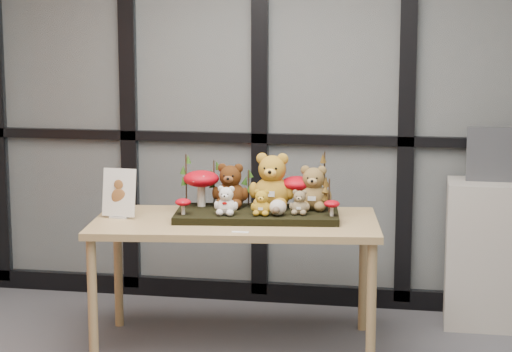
% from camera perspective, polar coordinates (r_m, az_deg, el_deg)
% --- Properties ---
extents(room_shell, '(5.00, 5.00, 5.00)m').
position_cam_1_polar(room_shell, '(3.22, 0.31, 8.08)').
color(room_shell, '#ABA9A1').
rests_on(room_shell, floor).
extents(glass_partition, '(4.90, 0.06, 2.78)m').
position_cam_1_polar(glass_partition, '(5.68, 4.74, 5.92)').
color(glass_partition, '#2D383F').
rests_on(glass_partition, floor).
extents(display_table, '(1.61, 0.95, 0.71)m').
position_cam_1_polar(display_table, '(4.99, -1.27, -3.45)').
color(display_table, tan).
rests_on(display_table, floor).
extents(diorama_tray, '(0.92, 0.55, 0.04)m').
position_cam_1_polar(diorama_tray, '(5.02, 0.07, -2.37)').
color(diorama_tray, black).
rests_on(diorama_tray, display_table).
extents(bear_pooh_yellow, '(0.28, 0.26, 0.33)m').
position_cam_1_polar(bear_pooh_yellow, '(5.08, 1.01, -0.11)').
color(bear_pooh_yellow, '#B58424').
rests_on(bear_pooh_yellow, diorama_tray).
extents(bear_brown_medium, '(0.23, 0.21, 0.27)m').
position_cam_1_polar(bear_brown_medium, '(5.10, -1.58, -0.44)').
color(bear_brown_medium, '#47230C').
rests_on(bear_brown_medium, diorama_tray).
extents(bear_tan_back, '(0.23, 0.21, 0.27)m').
position_cam_1_polar(bear_tan_back, '(5.04, 3.56, -0.58)').
color(bear_tan_back, olive).
rests_on(bear_tan_back, diorama_tray).
extents(bear_small_yellow, '(0.13, 0.12, 0.15)m').
position_cam_1_polar(bear_small_yellow, '(4.89, 0.36, -1.55)').
color(bear_small_yellow, '#BD8E1F').
rests_on(bear_small_yellow, diorama_tray).
extents(bear_white_bow, '(0.14, 0.13, 0.17)m').
position_cam_1_polar(bear_white_bow, '(4.90, -1.84, -1.42)').
color(bear_white_bow, white).
rests_on(bear_white_bow, diorama_tray).
extents(bear_beige_small, '(0.12, 0.11, 0.15)m').
position_cam_1_polar(bear_beige_small, '(4.92, 2.71, -1.54)').
color(bear_beige_small, '#86724F').
rests_on(bear_beige_small, diorama_tray).
extents(plush_cream_hedgehog, '(0.08, 0.07, 0.09)m').
position_cam_1_polar(plush_cream_hedgehog, '(4.89, 1.34, -1.90)').
color(plush_cream_hedgehog, beige).
rests_on(plush_cream_hedgehog, diorama_tray).
extents(mushroom_back_left, '(0.20, 0.20, 0.22)m').
position_cam_1_polar(mushroom_back_left, '(5.14, -3.39, -0.66)').
color(mushroom_back_left, '#AA0512').
rests_on(mushroom_back_left, diorama_tray).
extents(mushroom_back_right, '(0.17, 0.17, 0.19)m').
position_cam_1_polar(mushroom_back_right, '(5.09, 2.55, -0.89)').
color(mushroom_back_right, '#AA0512').
rests_on(mushroom_back_right, diorama_tray).
extents(mushroom_front_left, '(0.09, 0.09, 0.09)m').
position_cam_1_polar(mushroom_front_left, '(4.93, -4.51, -1.83)').
color(mushroom_front_left, '#AA0512').
rests_on(mushroom_front_left, diorama_tray).
extents(mushroom_front_right, '(0.08, 0.08, 0.09)m').
position_cam_1_polar(mushroom_front_right, '(4.89, 4.68, -1.93)').
color(mushroom_front_right, '#AA0512').
rests_on(mushroom_front_right, diorama_tray).
extents(sprig_green_far_left, '(0.05, 0.05, 0.29)m').
position_cam_1_polar(sprig_green_far_left, '(5.14, -4.32, -0.27)').
color(sprig_green_far_left, '#133D0D').
rests_on(sprig_green_far_left, diorama_tray).
extents(sprig_green_mid_left, '(0.05, 0.05, 0.25)m').
position_cam_1_polar(sprig_green_mid_left, '(5.17, -2.60, -0.41)').
color(sprig_green_mid_left, '#133D0D').
rests_on(sprig_green_mid_left, diorama_tray).
extents(sprig_dry_far_right, '(0.05, 0.05, 0.31)m').
position_cam_1_polar(sprig_dry_far_right, '(5.08, 4.23, -0.25)').
color(sprig_dry_far_right, brown).
rests_on(sprig_dry_far_right, diorama_tray).
extents(sprig_dry_mid_right, '(0.05, 0.05, 0.18)m').
position_cam_1_polar(sprig_dry_mid_right, '(4.98, 4.53, -1.21)').
color(sprig_dry_mid_right, brown).
rests_on(sprig_dry_mid_right, diorama_tray).
extents(sprig_green_centre, '(0.05, 0.05, 0.20)m').
position_cam_1_polar(sprig_green_centre, '(5.17, -0.46, -0.72)').
color(sprig_green_centre, '#133D0D').
rests_on(sprig_green_centre, diorama_tray).
extents(sign_holder, '(0.19, 0.07, 0.27)m').
position_cam_1_polar(sign_holder, '(5.05, -8.42, -1.19)').
color(sign_holder, silver).
rests_on(sign_holder, display_table).
extents(label_card, '(0.09, 0.03, 0.00)m').
position_cam_1_polar(label_card, '(4.68, -0.97, -3.47)').
color(label_card, white).
rests_on(label_card, display_table).
extents(cabinet, '(0.64, 0.37, 0.85)m').
position_cam_1_polar(cabinet, '(5.59, 14.89, -4.69)').
color(cabinet, '#B2AA9F').
rests_on(cabinet, floor).
extents(monitor, '(0.44, 0.05, 0.31)m').
position_cam_1_polar(monitor, '(5.50, 15.13, 1.27)').
color(monitor, '#46484D').
rests_on(monitor, cabinet).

